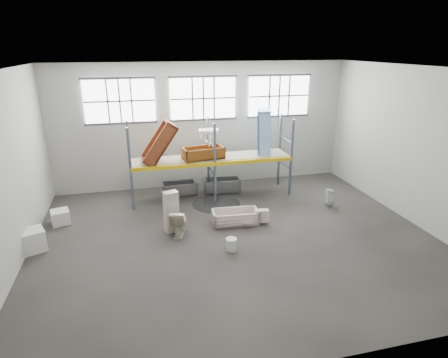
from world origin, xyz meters
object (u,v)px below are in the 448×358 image
object	(u,v)px
bathtub_beige	(235,217)
cistern_tall	(171,212)
rust_tub_flat	(203,153)
bucket	(231,244)
toilet_beige	(179,222)
steel_tub_left	(179,188)
steel_tub_right	(222,185)
blue_tub_upright	(264,133)
carton_near	(31,241)
toilet_white	(330,198)

from	to	relation	value
bathtub_beige	cistern_tall	distance (m)	2.15
bathtub_beige	rust_tub_flat	size ratio (longest dim) A/B	1.01
cistern_tall	bucket	distance (m)	2.26
toilet_beige	steel_tub_left	size ratio (longest dim) A/B	0.62
steel_tub_right	rust_tub_flat	world-z (taller)	rust_tub_flat
bathtub_beige	toilet_beige	world-z (taller)	toilet_beige
steel_tub_left	bucket	size ratio (longest dim) A/B	3.62
rust_tub_flat	bucket	world-z (taller)	rust_tub_flat
steel_tub_left	blue_tub_upright	world-z (taller)	blue_tub_upright
blue_tub_upright	rust_tub_flat	bearing A→B (deg)	-176.00
toilet_beige	bucket	world-z (taller)	toilet_beige
bucket	blue_tub_upright	bearing A→B (deg)	60.21
bucket	steel_tub_left	bearing A→B (deg)	100.84
bucket	carton_near	distance (m)	5.73
toilet_beige	steel_tub_left	bearing A→B (deg)	-80.42
toilet_white	blue_tub_upright	world-z (taller)	blue_tub_upright
toilet_beige	toilet_white	bearing A→B (deg)	-154.65
toilet_white	steel_tub_left	bearing A→B (deg)	-112.96
steel_tub_right	bathtub_beige	bearing A→B (deg)	-94.73
cistern_tall	steel_tub_left	distance (m)	3.16
bathtub_beige	steel_tub_left	bearing A→B (deg)	120.43
rust_tub_flat	cistern_tall	bearing A→B (deg)	-121.77
steel_tub_left	bucket	distance (m)	4.75
steel_tub_right	toilet_beige	bearing A→B (deg)	-123.48
steel_tub_left	toilet_beige	bearing A→B (deg)	-97.52
bucket	carton_near	bearing A→B (deg)	166.34
toilet_white	blue_tub_upright	bearing A→B (deg)	-134.21
steel_tub_left	rust_tub_flat	distance (m)	1.91
bathtub_beige	rust_tub_flat	world-z (taller)	rust_tub_flat
toilet_white	rust_tub_flat	xyz separation A→B (m)	(-4.32, 1.87, 1.48)
toilet_white	steel_tub_left	size ratio (longest dim) A/B	0.51
toilet_white	steel_tub_left	distance (m)	5.76
toilet_beige	rust_tub_flat	xyz separation A→B (m)	(1.31, 2.68, 1.40)
toilet_white	carton_near	size ratio (longest dim) A/B	0.94
blue_tub_upright	bucket	size ratio (longest dim) A/B	4.77
cistern_tall	carton_near	distance (m)	4.07
toilet_white	blue_tub_upright	size ratio (longest dim) A/B	0.39
rust_tub_flat	bucket	distance (m)	4.34
cistern_tall	rust_tub_flat	size ratio (longest dim) A/B	0.89
cistern_tall	bathtub_beige	bearing A→B (deg)	-16.23
steel_tub_right	steel_tub_left	bearing A→B (deg)	177.70
steel_tub_right	blue_tub_upright	size ratio (longest dim) A/B	0.80
cistern_tall	blue_tub_upright	world-z (taller)	blue_tub_upright
toilet_beige	toilet_white	size ratio (longest dim) A/B	1.21
toilet_white	carton_near	xyz separation A→B (m)	(-9.86, -0.80, -0.03)
bathtub_beige	toilet_white	size ratio (longest dim) A/B	2.21
blue_tub_upright	steel_tub_right	bearing A→B (deg)	165.67
toilet_white	steel_tub_right	world-z (taller)	toilet_white
bathtub_beige	carton_near	distance (m)	6.15
toilet_white	steel_tub_right	bearing A→B (deg)	-122.23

